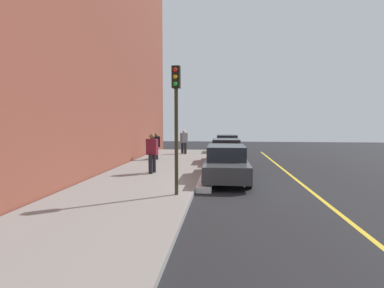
# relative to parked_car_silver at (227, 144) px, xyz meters

# --- Properties ---
(ground_plane) EXTENTS (56.00, 56.00, 0.00)m
(ground_plane) POSITION_rel_parked_car_silver_xyz_m (12.27, -0.27, -0.76)
(ground_plane) COLOR black
(sidewalk) EXTENTS (28.00, 4.60, 0.15)m
(sidewalk) POSITION_rel_parked_car_silver_xyz_m (12.27, -3.57, -0.68)
(sidewalk) COLOR gray
(sidewalk) RESTS_ON ground
(building_facade) EXTENTS (32.00, 0.80, 15.00)m
(building_facade) POSITION_rel_parked_car_silver_xyz_m (12.27, -6.32, 6.74)
(building_facade) COLOR brown
(building_facade) RESTS_ON ground
(lane_stripe_centre) EXTENTS (28.00, 0.14, 0.01)m
(lane_stripe_centre) POSITION_rel_parked_car_silver_xyz_m (12.27, 2.93, -0.75)
(lane_stripe_centre) COLOR gold
(lane_stripe_centre) RESTS_ON ground
(snow_bank_curb) EXTENTS (4.06, 0.56, 0.22)m
(snow_bank_curb) POSITION_rel_parked_car_silver_xyz_m (11.97, -0.97, -0.65)
(snow_bank_curb) COLOR white
(snow_bank_curb) RESTS_ON ground
(parked_car_silver) EXTENTS (4.34, 1.98, 1.51)m
(parked_car_silver) POSITION_rel_parked_car_silver_xyz_m (0.00, 0.00, 0.00)
(parked_car_silver) COLOR black
(parked_car_silver) RESTS_ON ground
(parked_car_red) EXTENTS (4.18, 1.95, 1.51)m
(parked_car_red) POSITION_rel_parked_car_silver_xyz_m (6.26, -0.12, -0.00)
(parked_car_red) COLOR black
(parked_car_red) RESTS_ON ground
(parked_car_charcoal) EXTENTS (4.81, 1.92, 1.51)m
(parked_car_charcoal) POSITION_rel_parked_car_silver_xyz_m (11.41, -0.15, 0.00)
(parked_car_charcoal) COLOR black
(parked_car_charcoal) RESTS_ON ground
(pedestrian_grey_coat) EXTENTS (0.55, 0.56, 1.79)m
(pedestrian_grey_coat) POSITION_rel_parked_car_silver_xyz_m (1.79, -3.25, 0.35)
(pedestrian_grey_coat) COLOR black
(pedestrian_grey_coat) RESTS_ON sidewalk
(pedestrian_burgundy_coat) EXTENTS (0.60, 0.53, 1.84)m
(pedestrian_burgundy_coat) POSITION_rel_parked_car_silver_xyz_m (10.71, -3.59, 0.37)
(pedestrian_burgundy_coat) COLOR black
(pedestrian_burgundy_coat) RESTS_ON sidewalk
(pedestrian_black_coat) EXTENTS (0.53, 0.53, 1.69)m
(pedestrian_black_coat) POSITION_rel_parked_car_silver_xyz_m (5.39, -4.57, 0.29)
(pedestrian_black_coat) COLOR black
(pedestrian_black_coat) RESTS_ON sidewalk
(traffic_light_pole) EXTENTS (0.35, 0.26, 4.17)m
(traffic_light_pole) POSITION_rel_parked_car_silver_xyz_m (14.87, -1.80, 2.22)
(traffic_light_pole) COLOR #2D2D19
(traffic_light_pole) RESTS_ON sidewalk
(rolling_suitcase) EXTENTS (0.34, 0.22, 0.95)m
(rolling_suitcase) POSITION_rel_parked_car_silver_xyz_m (5.03, -4.71, -0.31)
(rolling_suitcase) COLOR #191E38
(rolling_suitcase) RESTS_ON sidewalk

